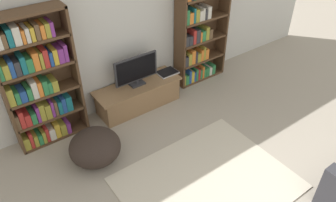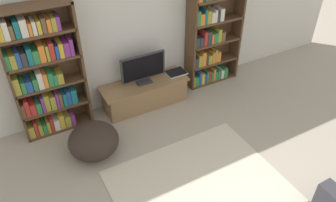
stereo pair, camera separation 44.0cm
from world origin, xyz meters
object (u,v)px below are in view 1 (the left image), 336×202
(tv_stand, at_px, (138,95))
(beanbag_ottoman, at_px, (95,147))
(television, at_px, (136,70))
(laptop, at_px, (167,72))
(bookshelf_right, at_px, (198,32))
(bookshelf_left, at_px, (37,83))

(tv_stand, bearing_deg, beanbag_ottoman, -147.73)
(television, distance_m, beanbag_ottoman, 1.39)
(television, bearing_deg, beanbag_ottoman, -147.27)
(beanbag_ottoman, bearing_deg, laptop, 22.71)
(television, height_order, laptop, television)
(bookshelf_right, bearing_deg, tv_stand, -174.43)
(bookshelf_left, relative_size, tv_stand, 1.34)
(tv_stand, bearing_deg, laptop, 1.21)
(bookshelf_right, relative_size, tv_stand, 1.34)
(bookshelf_right, bearing_deg, television, -174.97)
(laptop, bearing_deg, bookshelf_right, 9.02)
(laptop, distance_m, beanbag_ottoman, 1.86)
(tv_stand, height_order, television, television)
(bookshelf_right, height_order, tv_stand, bookshelf_right)
(tv_stand, height_order, beanbag_ottoman, beanbag_ottoman)
(beanbag_ottoman, bearing_deg, television, 32.73)
(bookshelf_right, distance_m, tv_stand, 1.52)
(bookshelf_left, bearing_deg, beanbag_ottoman, -67.97)
(bookshelf_right, relative_size, laptop, 5.69)
(bookshelf_left, relative_size, bookshelf_right, 1.00)
(bookshelf_right, distance_m, beanbag_ottoman, 2.67)
(bookshelf_right, relative_size, beanbag_ottoman, 2.79)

